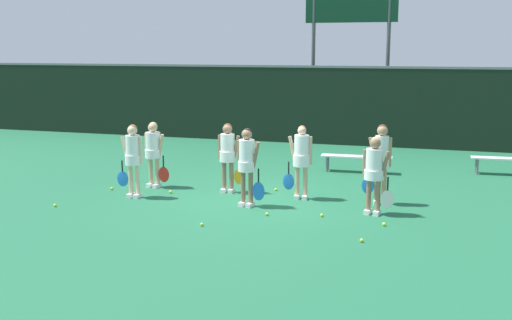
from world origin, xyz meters
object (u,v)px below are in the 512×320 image
(player_3, at_px, (154,149))
(player_5, at_px, (301,156))
(tennis_ball_10, at_px, (322,215))
(tennis_ball_8, at_px, (55,205))
(player_0, at_px, (133,154))
(tennis_ball_4, at_px, (202,224))
(tennis_ball_3, at_px, (112,188))
(player_4, at_px, (228,152))
(tennis_ball_9, at_px, (296,193))
(player_2, at_px, (375,169))
(bench_courtside, at_px, (356,158))
(tennis_ball_0, at_px, (157,181))
(bench_far, at_px, (505,160))
(tennis_ball_1, at_px, (384,224))
(player_1, at_px, (247,160))
(tennis_ball_5, at_px, (171,192))
(player_6, at_px, (381,157))
(tennis_ball_2, at_px, (267,214))
(tennis_ball_6, at_px, (362,240))
(tennis_ball_7, at_px, (276,190))
(scoreboard, at_px, (351,14))

(player_3, relative_size, player_5, 0.96)
(tennis_ball_10, bearing_deg, player_5, 119.08)
(tennis_ball_8, bearing_deg, player_0, 45.79)
(tennis_ball_4, bearing_deg, tennis_ball_3, 146.34)
(player_4, relative_size, tennis_ball_10, 25.21)
(player_3, bearing_deg, tennis_ball_9, 13.93)
(tennis_ball_10, bearing_deg, player_2, 27.45)
(tennis_ball_8, relative_size, tennis_ball_9, 0.96)
(bench_courtside, height_order, tennis_ball_0, bench_courtside)
(tennis_ball_4, xyz_separation_m, tennis_ball_9, (1.14, 2.97, 0.00))
(player_4, bearing_deg, player_3, 179.43)
(bench_far, relative_size, tennis_ball_10, 27.20)
(tennis_ball_0, xyz_separation_m, tennis_ball_1, (5.84, -2.12, 0.00))
(player_1, bearing_deg, player_5, 54.77)
(player_5, height_order, tennis_ball_3, player_5)
(player_2, xyz_separation_m, tennis_ball_1, (0.29, -0.78, -0.92))
(player_3, relative_size, tennis_ball_5, 22.93)
(player_5, bearing_deg, player_6, -3.21)
(tennis_ball_2, relative_size, tennis_ball_4, 0.99)
(player_1, xyz_separation_m, tennis_ball_6, (2.67, -1.73, -0.97))
(player_2, height_order, tennis_ball_9, player_2)
(tennis_ball_1, xyz_separation_m, tennis_ball_7, (-2.73, 2.16, -0.00))
(player_3, bearing_deg, tennis_ball_1, -6.93)
(player_0, bearing_deg, player_3, 91.51)
(player_0, xyz_separation_m, player_5, (3.66, 0.98, -0.01))
(tennis_ball_10, bearing_deg, tennis_ball_1, -12.67)
(tennis_ball_8, bearing_deg, player_3, 62.66)
(tennis_ball_7, bearing_deg, tennis_ball_1, -38.33)
(tennis_ball_5, bearing_deg, scoreboard, 75.16)
(tennis_ball_0, bearing_deg, player_6, -4.73)
(player_1, distance_m, player_4, 1.36)
(player_0, xyz_separation_m, tennis_ball_10, (4.39, -0.34, -0.96))
(bench_far, bearing_deg, tennis_ball_1, -119.05)
(tennis_ball_3, distance_m, tennis_ball_10, 5.33)
(tennis_ball_2, relative_size, tennis_ball_3, 0.92)
(player_2, height_order, tennis_ball_10, player_2)
(player_1, distance_m, tennis_ball_10, 1.99)
(player_3, distance_m, tennis_ball_4, 3.70)
(player_5, height_order, tennis_ball_10, player_5)
(player_1, height_order, player_2, player_1)
(scoreboard, bearing_deg, tennis_ball_3, -112.27)
(bench_courtside, xyz_separation_m, tennis_ball_2, (-1.15, -4.87, -0.36))
(bench_far, bearing_deg, tennis_ball_7, -150.54)
(tennis_ball_0, bearing_deg, player_1, -27.31)
(tennis_ball_1, height_order, tennis_ball_5, tennis_ball_1)
(bench_far, distance_m, player_0, 9.79)
(player_0, distance_m, tennis_ball_4, 3.00)
(tennis_ball_10, bearing_deg, player_6, 53.76)
(player_3, xyz_separation_m, tennis_ball_6, (5.39, -2.79, -0.92))
(tennis_ball_5, xyz_separation_m, tennis_ball_8, (-1.85, -1.84, -0.00))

